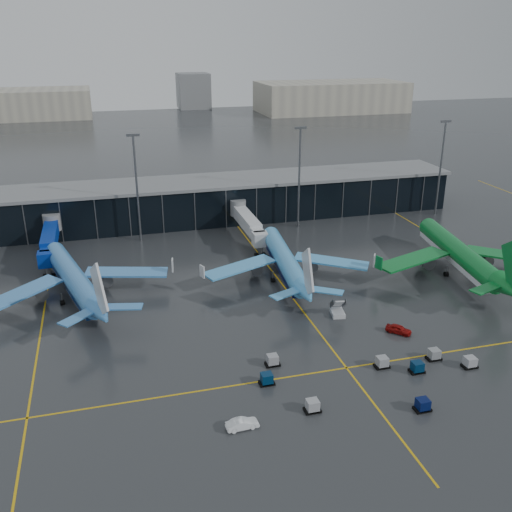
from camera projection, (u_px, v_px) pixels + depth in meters
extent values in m
plane|color=#282B2D|center=(256.00, 330.00, 96.24)|extent=(600.00, 600.00, 0.00)
cube|color=black|center=(194.00, 202.00, 150.03)|extent=(140.00, 16.00, 10.00)
cube|color=slate|center=(193.00, 183.00, 148.08)|extent=(142.00, 17.00, 0.80)
cylinder|color=#595B60|center=(52.00, 222.00, 133.71)|extent=(4.00, 4.00, 4.00)
cube|color=navy|center=(49.00, 245.00, 121.89)|extent=(3.00, 24.00, 3.00)
cylinder|color=#595B60|center=(49.00, 271.00, 116.30)|extent=(1.00, 1.00, 2.60)
cylinder|color=#595B60|center=(238.00, 208.00, 144.79)|extent=(4.00, 4.00, 4.00)
cube|color=silver|center=(252.00, 227.00, 132.97)|extent=(3.00, 24.00, 3.00)
cylinder|color=#595B60|center=(260.00, 250.00, 127.38)|extent=(1.00, 1.00, 2.60)
cylinder|color=#595B60|center=(137.00, 190.00, 132.82)|extent=(0.50, 0.50, 25.00)
cube|color=#595B60|center=(133.00, 135.00, 128.16)|extent=(3.00, 0.40, 0.60)
cylinder|color=#595B60|center=(299.00, 179.00, 142.66)|extent=(0.50, 0.50, 25.00)
cube|color=#595B60|center=(301.00, 128.00, 138.00)|extent=(3.00, 0.40, 0.60)
cylinder|color=#595B60|center=(440.00, 170.00, 152.51)|extent=(0.50, 0.50, 25.00)
cube|color=#595B60|center=(446.00, 121.00, 147.85)|extent=(3.00, 0.40, 0.60)
cube|color=#B2AD99|center=(331.00, 97.00, 355.73)|extent=(90.00, 42.00, 18.00)
cube|color=#B2AD99|center=(28.00, 104.00, 329.74)|extent=(70.00, 38.00, 16.00)
cube|color=#B2AD99|center=(193.00, 91.00, 371.20)|extent=(20.00, 20.00, 22.00)
cube|color=gold|center=(45.00, 303.00, 105.56)|extent=(0.30, 120.00, 0.02)
cube|color=gold|center=(277.00, 277.00, 116.64)|extent=(0.30, 120.00, 0.02)
cube|color=gold|center=(468.00, 256.00, 127.71)|extent=(0.30, 120.00, 0.02)
cube|color=gold|center=(346.00, 368.00, 85.24)|extent=(220.00, 0.30, 0.02)
cube|color=black|center=(382.00, 366.00, 85.38)|extent=(2.20, 1.50, 0.36)
cube|color=gray|center=(382.00, 362.00, 85.10)|extent=(1.60, 1.50, 1.50)
cube|color=black|center=(417.00, 371.00, 84.13)|extent=(2.20, 1.50, 0.36)
cube|color=#052242|center=(417.00, 367.00, 83.84)|extent=(1.60, 1.50, 1.50)
cube|color=black|center=(434.00, 358.00, 87.44)|extent=(2.20, 1.50, 0.36)
cube|color=gray|center=(434.00, 354.00, 87.16)|extent=(1.60, 1.50, 1.50)
cube|color=black|center=(469.00, 366.00, 85.37)|extent=(2.20, 1.50, 0.36)
cube|color=#94959C|center=(470.00, 362.00, 85.09)|extent=(1.60, 1.50, 1.50)
cube|color=black|center=(267.00, 383.00, 81.28)|extent=(2.20, 1.50, 0.36)
cube|color=#052446|center=(267.00, 378.00, 81.00)|extent=(1.60, 1.50, 1.50)
cube|color=black|center=(312.00, 410.00, 75.46)|extent=(2.20, 1.50, 0.36)
cube|color=#94969C|center=(313.00, 405.00, 75.18)|extent=(1.60, 1.50, 1.50)
cube|color=black|center=(272.00, 364.00, 85.90)|extent=(2.20, 1.50, 0.36)
cube|color=gray|center=(273.00, 360.00, 85.62)|extent=(1.60, 1.50, 1.50)
cube|color=black|center=(422.00, 409.00, 75.66)|extent=(2.20, 1.50, 0.36)
cube|color=#040F3D|center=(423.00, 404.00, 75.38)|extent=(1.60, 1.50, 1.50)
cube|color=silver|center=(338.00, 313.00, 100.99)|extent=(2.74, 3.54, 0.80)
cube|color=silver|center=(338.00, 303.00, 100.30)|extent=(2.08, 3.07, 2.29)
imported|color=maroon|center=(399.00, 329.00, 94.84)|extent=(4.19, 4.24, 1.45)
imported|color=white|center=(242.00, 424.00, 72.01)|extent=(4.25, 1.68, 1.38)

